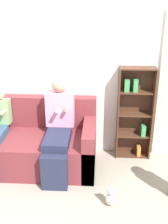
{
  "coord_description": "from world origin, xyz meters",
  "views": [
    {
      "loc": [
        0.6,
        -2.93,
        2.31
      ],
      "look_at": [
        0.39,
        0.59,
        0.82
      ],
      "focal_mm": 45.0,
      "sensor_mm": 36.0,
      "label": 1
    }
  ],
  "objects_px": {
    "teddy_bear": "(111,197)",
    "bookshelf": "(135,113)",
    "couch": "(33,145)",
    "adult_seated": "(58,127)"
  },
  "relations": [
    {
      "from": "couch",
      "to": "bookshelf",
      "type": "relative_size",
      "value": 1.29
    },
    {
      "from": "adult_seated",
      "to": "teddy_bear",
      "type": "distance_m",
      "value": 1.14
    },
    {
      "from": "couch",
      "to": "adult_seated",
      "type": "relative_size",
      "value": 1.39
    },
    {
      "from": "adult_seated",
      "to": "bookshelf",
      "type": "distance_m",
      "value": 1.17
    },
    {
      "from": "couch",
      "to": "teddy_bear",
      "type": "distance_m",
      "value": 1.38
    },
    {
      "from": "couch",
      "to": "teddy_bear",
      "type": "height_order",
      "value": "couch"
    },
    {
      "from": "bookshelf",
      "to": "couch",
      "type": "bearing_deg",
      "value": -165.97
    },
    {
      "from": "couch",
      "to": "adult_seated",
      "type": "xyz_separation_m",
      "value": [
        0.39,
        -0.1,
        0.34
      ]
    },
    {
      "from": "couch",
      "to": "teddy_bear",
      "type": "relative_size",
      "value": 6.89
    },
    {
      "from": "teddy_bear",
      "to": "bookshelf",
      "type": "bearing_deg",
      "value": 72.87
    }
  ]
}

